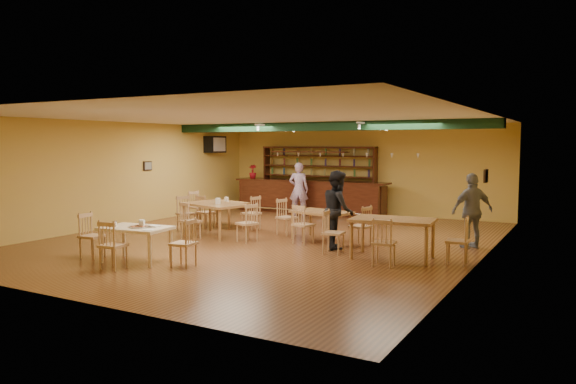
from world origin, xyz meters
The scene contains 23 objects.
floor centered at (0.00, 0.00, 0.00)m, with size 12.00×12.00×0.00m, color #532F17.
ceiling_beam centered at (0.00, 2.80, 2.87)m, with size 10.00×0.30×0.25m, color black.
track_rail_left centered at (-1.80, 3.40, 2.94)m, with size 0.05×2.50×0.05m, color silver.
track_rail_right centered at (1.40, 3.40, 2.94)m, with size 0.05×2.50×0.05m, color silver.
ac_unit centered at (-4.80, 4.20, 2.35)m, with size 0.34×0.70×0.48m, color silver.
picture_left centered at (-4.97, 1.00, 1.70)m, with size 0.04×0.34×0.28m, color black.
picture_right centered at (4.97, 0.50, 1.70)m, with size 0.04×0.34×0.28m, color black.
bar_counter centered at (-1.52, 5.15, 0.56)m, with size 5.53×0.85×1.13m, color black.
back_bar_hutch centered at (-1.52, 5.78, 1.14)m, with size 4.28×0.40×2.28m, color black.
poinsettia centered at (-3.84, 5.15, 1.38)m, with size 0.28×0.28×0.49m, color #A90F1A.
dining_table_a centered at (-2.42, 1.37, 0.35)m, with size 1.39×0.83×0.70m, color brown.
dining_table_b centered at (1.11, 0.62, 0.36)m, with size 1.44×0.86×0.72m, color brown.
dining_table_c centered at (-1.58, -0.16, 0.42)m, with size 1.68×1.01×0.84m, color brown.
dining_table_d centered at (3.36, -0.68, 0.42)m, with size 1.67×1.00×0.83m, color brown.
near_table centered at (-1.02, -3.52, 0.36)m, with size 1.33×0.86×0.71m, color beige.
pizza_tray centered at (-0.92, -3.52, 0.72)m, with size 0.40×0.40×0.01m, color silver.
parmesan_shaker centered at (-1.45, -3.66, 0.77)m, with size 0.07×0.07×0.11m, color #EAE5C6.
napkin_stack centered at (-0.69, -3.33, 0.73)m, with size 0.20×0.15×0.03m, color white.
pizza_server centered at (-0.78, -3.47, 0.73)m, with size 0.32×0.09×0.00m, color silver.
side_plate centered at (-0.50, -3.71, 0.72)m, with size 0.22×0.22×0.01m, color white.
patron_bar centered at (-1.51, 4.33, 0.88)m, with size 0.64×0.42×1.77m, color #82489D.
patron_right_a centered at (1.91, -0.18, 0.89)m, with size 0.86×0.67×1.77m, color black.
patron_right_b centered at (4.56, 1.32, 0.86)m, with size 1.00×0.42×1.71m, color slate.
Camera 1 is at (6.95, -11.52, 2.36)m, focal length 34.27 mm.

